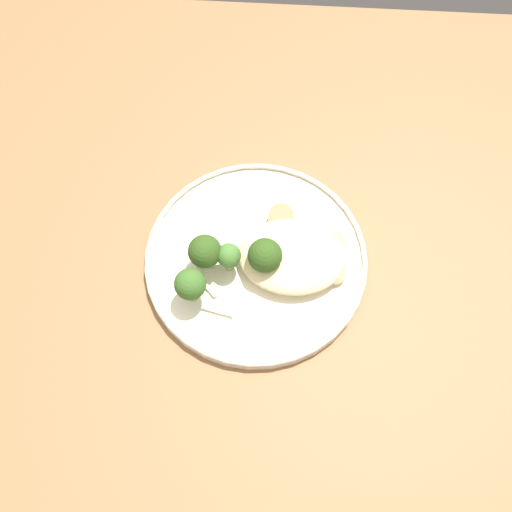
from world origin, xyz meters
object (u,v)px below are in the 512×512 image
seared_scallop_front_small (332,244)px  broccoli_floret_near_rim (229,256)px  seared_scallop_tilted_round (267,258)px  broccoli_floret_center_pile (205,252)px  dinner_plate (256,260)px  broccoli_floret_rear_charred (265,256)px  seared_scallop_on_noodles (281,217)px  seared_scallop_large_seared (286,251)px  seared_scallop_left_edge (336,273)px  broccoli_floret_tall_stalk (190,285)px

seared_scallop_front_small → broccoli_floret_near_rim: bearing=15.7°
seared_scallop_tilted_round → broccoli_floret_center_pile: (0.08, 0.01, 0.03)m
dinner_plate → broccoli_floret_rear_charred: broccoli_floret_rear_charred is taller
seared_scallop_on_noodles → broccoli_floret_near_rim: size_ratio=0.68×
dinner_plate → seared_scallop_tilted_round: size_ratio=9.05×
seared_scallop_tilted_round → seared_scallop_large_seared: size_ratio=1.05×
seared_scallop_tilted_round → broccoli_floret_rear_charred: (0.00, 0.01, 0.03)m
dinner_plate → seared_scallop_on_noodles: size_ratio=8.30×
seared_scallop_left_edge → broccoli_floret_near_rim: size_ratio=0.53×
seared_scallop_on_noodles → broccoli_floret_rear_charred: broccoli_floret_rear_charred is taller
broccoli_floret_rear_charred → seared_scallop_left_edge: bearing=176.9°
seared_scallop_tilted_round → seared_scallop_left_edge: 0.09m
seared_scallop_on_noodles → broccoli_floret_rear_charred: 0.08m
broccoli_floret_near_rim → seared_scallop_large_seared: bearing=-162.5°
seared_scallop_front_small → seared_scallop_on_noodles: 0.08m
seared_scallop_tilted_round → seared_scallop_left_edge: (-0.09, 0.02, -0.00)m
seared_scallop_on_noodles → seared_scallop_large_seared: seared_scallop_on_noodles is taller
seared_scallop_tilted_round → broccoli_floret_near_rim: (0.05, 0.01, 0.02)m
seared_scallop_on_noodles → broccoli_floret_center_pile: 0.12m
broccoli_floret_near_rim → broccoli_floret_tall_stalk: size_ratio=0.85×
seared_scallop_on_noodles → broccoli_floret_center_pile: (0.09, 0.07, 0.03)m
broccoli_floret_rear_charred → seared_scallop_front_small: bearing=-157.1°
dinner_plate → seared_scallop_large_seared: (-0.04, -0.01, 0.01)m
seared_scallop_left_edge → seared_scallop_large_seared: seared_scallop_large_seared is taller
broccoli_floret_near_rim → broccoli_floret_tall_stalk: bearing=45.2°
seared_scallop_on_noodles → broccoli_floret_rear_charred: (0.02, 0.07, 0.03)m
seared_scallop_on_noodles → seared_scallop_tilted_round: 0.06m
broccoli_floret_near_rim → seared_scallop_left_edge: bearing=178.1°
seared_scallop_front_small → seared_scallop_left_edge: 0.04m
broccoli_floret_center_pile → broccoli_floret_tall_stalk: same height
dinner_plate → broccoli_floret_center_pile: (0.06, 0.01, 0.04)m
dinner_plate → broccoli_floret_rear_charred: size_ratio=4.64×
seared_scallop_large_seared → broccoli_floret_rear_charred: bearing=40.0°
broccoli_floret_near_rim → broccoli_floret_tall_stalk: 0.06m
dinner_plate → seared_scallop_tilted_round: 0.02m
broccoli_floret_rear_charred → broccoli_floret_near_rim: bearing=0.6°
broccoli_floret_rear_charred → seared_scallop_large_seared: bearing=-140.0°
seared_scallop_left_edge → broccoli_floret_rear_charred: 0.10m
dinner_plate → broccoli_floret_tall_stalk: bearing=36.6°
seared_scallop_front_small → broccoli_floret_tall_stalk: bearing=24.7°
dinner_plate → broccoli_floret_near_rim: 0.05m
seared_scallop_large_seared → broccoli_floret_center_pile: 0.11m
seared_scallop_on_noodles → broccoli_floret_near_rim: 0.10m
seared_scallop_on_noodles → seared_scallop_large_seared: size_ratio=1.14×
dinner_plate → seared_scallop_left_edge: seared_scallop_left_edge is taller
seared_scallop_on_noodles → broccoli_floret_rear_charred: bearing=75.6°
seared_scallop_front_small → seared_scallop_tilted_round: same height
broccoli_floret_tall_stalk → seared_scallop_on_noodles: bearing=-132.9°
dinner_plate → seared_scallop_left_edge: bearing=170.3°
seared_scallop_on_noodles → dinner_plate: bearing=62.6°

